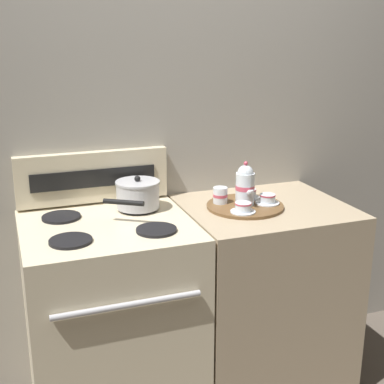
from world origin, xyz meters
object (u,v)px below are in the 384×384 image
object	(u,v)px
teacup_right	(243,208)
teacup_left	(248,194)
teacup_front	(268,199)
serving_tray	(245,206)
saucepan	(138,194)
teapot	(245,185)
stove	(112,321)
creamer_jug	(220,195)

from	to	relation	value
teacup_right	teacup_left	bearing A→B (deg)	57.92
teacup_front	teacup_right	bearing A→B (deg)	-154.90
serving_tray	teacup_right	bearing A→B (deg)	-120.46
saucepan	teacup_front	world-z (taller)	saucepan
teapot	teacup_right	world-z (taller)	teapot
saucepan	teacup_right	size ratio (longest dim) A/B	2.81
serving_tray	teacup_left	size ratio (longest dim) A/B	3.19
teapot	teacup_left	world-z (taller)	teapot
stove	serving_tray	xyz separation A→B (m)	(0.65, 0.01, 0.47)
saucepan	teacup_front	size ratio (longest dim) A/B	2.81
teacup_left	serving_tray	bearing A→B (deg)	-123.75
teacup_left	teacup_front	bearing A→B (deg)	-67.35
teacup_left	teacup_right	distance (m)	0.22
stove	saucepan	xyz separation A→B (m)	(0.17, 0.14, 0.54)
saucepan	teacup_left	size ratio (longest dim) A/B	2.81
teacup_right	serving_tray	bearing A→B (deg)	59.54
teapot	teacup_right	xyz separation A→B (m)	(-0.05, -0.09, -0.07)
teapot	creamer_jug	world-z (taller)	teapot
stove	teapot	size ratio (longest dim) A/B	4.54
stove	teacup_left	distance (m)	0.87
saucepan	teacup_right	xyz separation A→B (m)	(0.42, -0.23, -0.04)
saucepan	creamer_jug	world-z (taller)	saucepan
stove	teacup_right	world-z (taller)	teacup_right
creamer_jug	serving_tray	bearing A→B (deg)	-33.07
teacup_right	stove	bearing A→B (deg)	171.57
saucepan	teacup_right	world-z (taller)	saucepan
serving_tray	teapot	bearing A→B (deg)	-161.90
teacup_left	creamer_jug	bearing A→B (deg)	-170.93
saucepan	serving_tray	world-z (taller)	saucepan
saucepan	teacup_left	bearing A→B (deg)	-5.07
saucepan	teapot	bearing A→B (deg)	-16.21
stove	serving_tray	distance (m)	0.80
serving_tray	teacup_left	distance (m)	0.11
teacup_left	creamer_jug	xyz separation A→B (m)	(-0.16, -0.03, 0.02)
teapot	creamer_jug	bearing A→B (deg)	145.89
teacup_front	saucepan	bearing A→B (deg)	164.91
stove	teacup_left	xyz separation A→B (m)	(0.71, 0.10, 0.50)
teacup_left	teacup_right	bearing A→B (deg)	-122.08
teapot	creamer_jug	xyz separation A→B (m)	(-0.10, 0.06, -0.06)
teacup_left	saucepan	bearing A→B (deg)	174.93
saucepan	teacup_front	bearing A→B (deg)	-15.09
serving_tray	teapot	world-z (taller)	teapot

